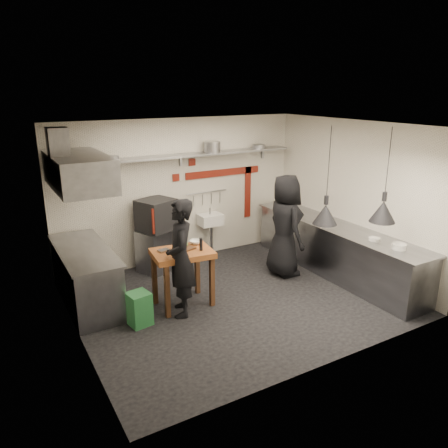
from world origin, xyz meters
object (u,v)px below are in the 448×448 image
oven_stand (156,251)px  chef_right (285,226)px  green_bin (139,309)px  chef_left (181,258)px  combi_oven (156,215)px  prep_table (183,278)px

oven_stand → chef_right: bearing=-55.0°
oven_stand → green_bin: 2.00m
green_bin → chef_left: (0.68, -0.00, 0.66)m
chef_left → chef_right: (2.27, 0.43, 0.03)m
combi_oven → prep_table: combi_oven is taller
combi_oven → prep_table: 1.66m
combi_oven → chef_right: 2.37m
prep_table → chef_right: chef_right is taller
oven_stand → combi_oven: size_ratio=1.31×
green_bin → prep_table: 0.88m
green_bin → prep_table: (0.82, 0.24, 0.21)m
oven_stand → prep_table: bearing=-116.7°
chef_left → green_bin: bearing=-69.8°
oven_stand → prep_table: prep_table is taller
green_bin → chef_right: chef_right is taller
chef_left → combi_oven: bearing=-170.0°
combi_oven → prep_table: (-0.18, -1.52, -0.63)m
oven_stand → prep_table: 1.51m
green_bin → chef_right: 3.06m
combi_oven → chef_left: 1.80m
green_bin → prep_table: prep_table is taller
oven_stand → chef_right: size_ratio=0.43×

